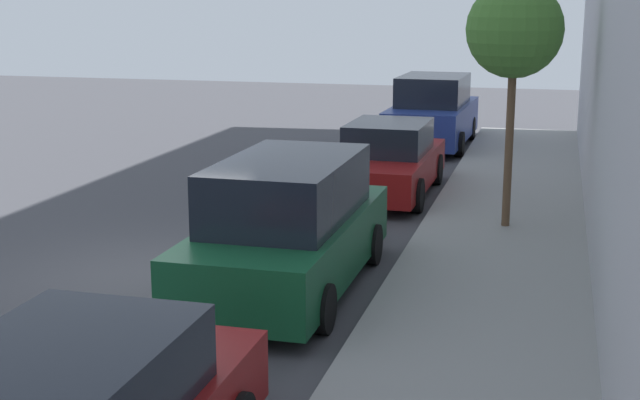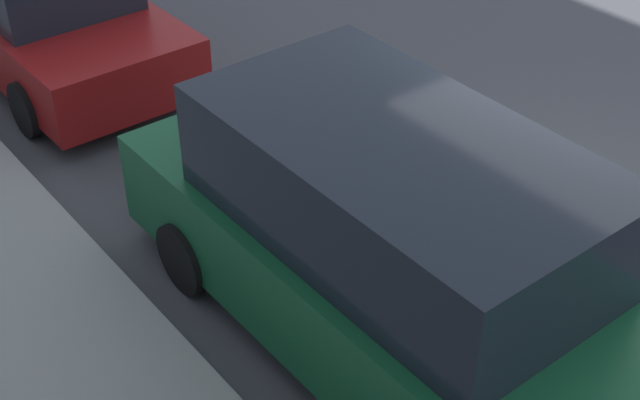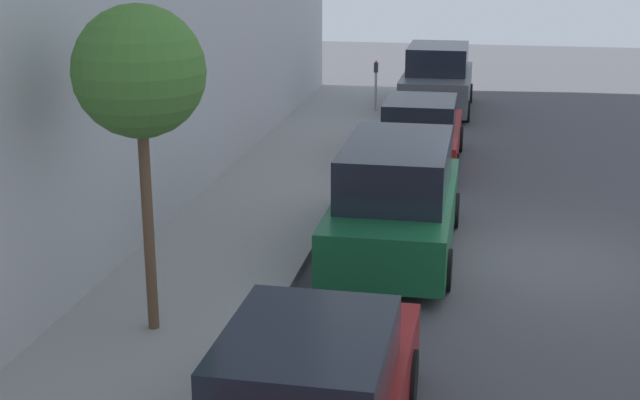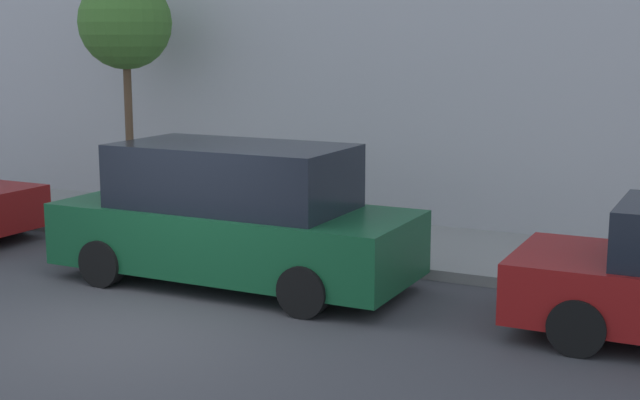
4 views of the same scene
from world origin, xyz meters
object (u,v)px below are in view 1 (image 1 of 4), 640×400
Objects in this scene: parked_minivan_third at (288,227)px; street_tree at (515,31)px; parked_sedan_fourth at (388,161)px; parked_suv_fifth at (433,113)px.

parked_minivan_third is 1.16× the size of street_tree.
parked_sedan_fourth is 6.49m from parked_suv_fifth.
parked_sedan_fourth is at bearing -90.29° from parked_suv_fifth.
street_tree is at bearing 54.50° from parked_minivan_third.
parked_minivan_third is at bearing -90.98° from parked_suv_fifth.
parked_suv_fifth is at bearing 89.02° from parked_minivan_third.
parked_minivan_third is 1.01× the size of parked_suv_fifth.
street_tree reaches higher than parked_sedan_fourth.
parked_sedan_fourth is (0.19, 6.51, -0.20)m from parked_minivan_third.
parked_sedan_fourth is at bearing 135.25° from street_tree.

